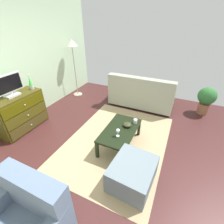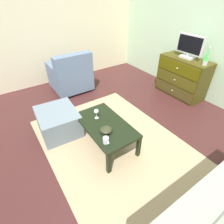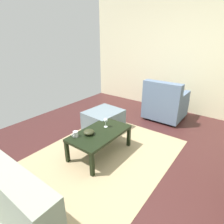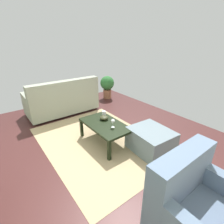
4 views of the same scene
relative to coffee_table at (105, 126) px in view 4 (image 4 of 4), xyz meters
The scene contains 10 objects.
ground_plane 0.48m from the coffee_table, 110.83° to the left, with size 5.62×4.94×0.05m, color #401E1E.
area_rug 0.36m from the coffee_table, 45.40° to the left, with size 2.60×1.90×0.01m, color tan.
coffee_table is the anchor object (origin of this frame).
wine_glass 0.25m from the coffee_table, behind, with size 0.07×0.07×0.16m.
mug 0.39m from the coffee_table, 31.02° to the right, with size 0.11×0.08×0.08m.
bowl_decorative 0.19m from the coffee_table, 28.72° to the right, with size 0.17×0.17×0.07m, color #2D301B.
couch_large 1.78m from the coffee_table, ahead, with size 0.85×1.74×0.90m.
armchair 1.94m from the coffee_table, behind, with size 0.80×0.81×0.90m.
ottoman 0.85m from the coffee_table, 144.71° to the right, with size 0.70×0.60×0.40m, color slate.
potted_plant 2.56m from the coffee_table, 36.70° to the right, with size 0.44×0.44×0.72m.
Camera 4 is at (-2.14, 1.27, 1.84)m, focal length 27.13 mm.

